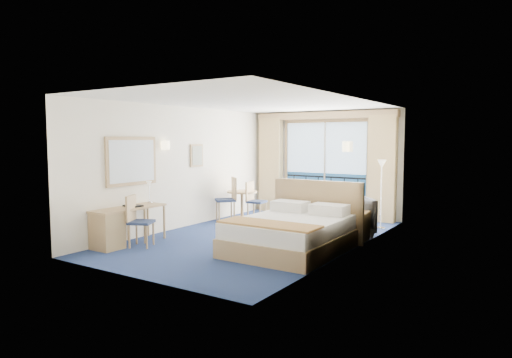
# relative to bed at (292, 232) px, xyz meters

# --- Properties ---
(floor) EXTENTS (6.50, 6.50, 0.00)m
(floor) POSITION_rel_bed_xyz_m (-1.12, 0.64, -0.33)
(floor) COLOR navy
(floor) RESTS_ON ground
(room_walls) EXTENTS (4.04, 6.54, 2.72)m
(room_walls) POSITION_rel_bed_xyz_m (-1.12, 0.64, 1.45)
(room_walls) COLOR white
(room_walls) RESTS_ON ground
(balcony_door) EXTENTS (2.36, 0.03, 2.52)m
(balcony_door) POSITION_rel_bed_xyz_m (-1.13, 3.85, 0.81)
(balcony_door) COLOR navy
(balcony_door) RESTS_ON room_walls
(curtain_left) EXTENTS (0.65, 0.22, 2.55)m
(curtain_left) POSITION_rel_bed_xyz_m (-2.67, 3.71, 0.94)
(curtain_left) COLOR tan
(curtain_left) RESTS_ON room_walls
(curtain_right) EXTENTS (0.65, 0.22, 2.55)m
(curtain_right) POSITION_rel_bed_xyz_m (0.43, 3.71, 0.94)
(curtain_right) COLOR tan
(curtain_right) RESTS_ON room_walls
(pelmet) EXTENTS (3.80, 0.25, 0.18)m
(pelmet) POSITION_rel_bed_xyz_m (-1.12, 3.74, 2.25)
(pelmet) COLOR tan
(pelmet) RESTS_ON room_walls
(mirror) EXTENTS (0.05, 1.25, 0.95)m
(mirror) POSITION_rel_bed_xyz_m (-3.09, -0.86, 1.22)
(mirror) COLOR tan
(mirror) RESTS_ON room_walls
(wall_print) EXTENTS (0.04, 0.42, 0.52)m
(wall_print) POSITION_rel_bed_xyz_m (-3.09, 1.09, 1.27)
(wall_print) COLOR tan
(wall_print) RESTS_ON room_walls
(sconce_left) EXTENTS (0.18, 0.18, 0.18)m
(sconce_left) POSITION_rel_bed_xyz_m (-3.06, 0.04, 1.52)
(sconce_left) COLOR beige
(sconce_left) RESTS_ON room_walls
(sconce_right) EXTENTS (0.18, 0.18, 0.18)m
(sconce_right) POSITION_rel_bed_xyz_m (0.82, 0.49, 1.52)
(sconce_right) COLOR beige
(sconce_right) RESTS_ON room_walls
(bed) EXTENTS (1.88, 2.23, 1.18)m
(bed) POSITION_rel_bed_xyz_m (0.00, 0.00, 0.00)
(bed) COLOR tan
(bed) RESTS_ON ground
(nightstand) EXTENTS (0.44, 0.41, 0.57)m
(nightstand) POSITION_rel_bed_xyz_m (0.64, 1.47, -0.05)
(nightstand) COLOR #A38756
(nightstand) RESTS_ON ground
(phone) EXTENTS (0.19, 0.16, 0.07)m
(phone) POSITION_rel_bed_xyz_m (0.63, 1.46, 0.28)
(phone) COLOR white
(phone) RESTS_ON nightstand
(armchair) EXTENTS (1.20, 1.20, 0.79)m
(armchair) POSITION_rel_bed_xyz_m (0.36, 1.89, 0.06)
(armchair) COLOR #444853
(armchair) RESTS_ON ground
(floor_lamp) EXTENTS (0.21, 0.21, 1.53)m
(floor_lamp) POSITION_rel_bed_xyz_m (0.69, 2.84, 0.83)
(floor_lamp) COLOR silver
(floor_lamp) RESTS_ON ground
(desk) EXTENTS (0.51, 1.49, 0.70)m
(desk) POSITION_rel_bed_xyz_m (-2.86, -1.58, 0.06)
(desk) COLOR tan
(desk) RESTS_ON ground
(desk_chair) EXTENTS (0.55, 0.54, 0.95)m
(desk_chair) POSITION_rel_bed_xyz_m (-2.56, -1.25, 0.21)
(desk_chair) COLOR #202C4C
(desk_chair) RESTS_ON ground
(folder) EXTENTS (0.36, 0.29, 0.03)m
(folder) POSITION_rel_bed_xyz_m (-2.85, -1.07, 0.38)
(folder) COLOR black
(folder) RESTS_ON desk
(desk_lamp) EXTENTS (0.11, 0.11, 0.42)m
(desk_lamp) POSITION_rel_bed_xyz_m (-2.91, -0.59, 0.69)
(desk_lamp) COLOR silver
(desk_lamp) RESTS_ON desk
(round_table) EXTENTS (0.76, 0.76, 0.68)m
(round_table) POSITION_rel_bed_xyz_m (-2.67, 2.31, 0.19)
(round_table) COLOR tan
(round_table) RESTS_ON ground
(table_chair_a) EXTENTS (0.46, 0.45, 0.94)m
(table_chair_a) POSITION_rel_bed_xyz_m (-2.29, 2.26, 0.20)
(table_chair_a) COLOR #202C4C
(table_chair_a) RESTS_ON ground
(table_chair_b) EXTENTS (0.65, 0.65, 1.06)m
(table_chair_b) POSITION_rel_bed_xyz_m (-2.73, 1.84, 0.26)
(table_chair_b) COLOR #202C4C
(table_chair_b) RESTS_ON ground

